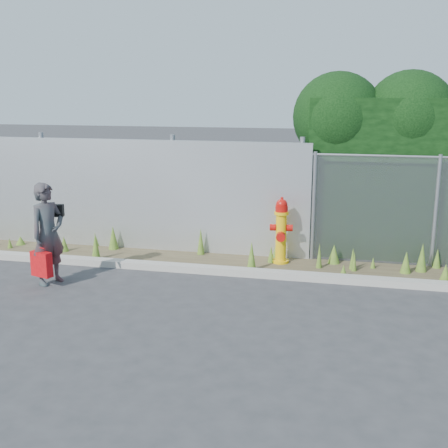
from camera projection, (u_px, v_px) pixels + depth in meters
ground at (223, 315)px, 8.02m from camera, size 80.00×80.00×0.00m
curb at (246, 272)px, 9.72m from camera, size 16.00×0.22×0.12m
weed_strip at (259, 258)px, 10.34m from camera, size 16.00×1.31×0.54m
corrugated_fence at (99, 194)px, 11.30m from camera, size 8.50×0.21×2.30m
fire_hydrant at (281, 232)px, 10.27m from camera, size 0.42×0.37×1.25m
woman at (48, 234)px, 9.18m from camera, size 0.62×0.73×1.69m
red_tote_bag at (42, 264)px, 9.09m from camera, size 0.37×0.14×0.49m
black_shoulder_bag at (55, 210)px, 9.33m from camera, size 0.27×0.11×0.20m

